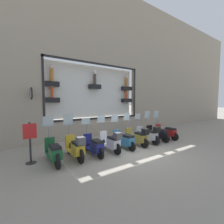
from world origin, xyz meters
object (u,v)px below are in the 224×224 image
Objects in this scene: scooter_red_0 at (166,132)px; scooter_white_5 at (111,141)px; scooter_teal_4 at (124,140)px; scooter_green_8 at (53,152)px; scooter_yellow_7 at (76,147)px; shop_sign_post at (30,142)px; scooter_black_1 at (158,133)px; scooter_navy_6 at (94,145)px; scooter_olive_3 at (137,137)px; scooter_silver_2 at (149,135)px.

scooter_red_0 is 1.00× the size of scooter_white_5.
scooter_green_8 is at bearing 89.82° from scooter_teal_4.
scooter_yellow_7 is 1.65m from shop_sign_post.
scooter_black_1 reaches higher than scooter_white_5.
scooter_teal_4 is at bearing -89.90° from scooter_navy_6.
scooter_red_0 is at bearing -89.92° from scooter_navy_6.
scooter_green_8 reaches higher than scooter_red_0.
scooter_navy_6 is 2.44m from shop_sign_post.
scooter_white_5 is (-0.00, 1.66, -0.00)m from scooter_olive_3.
scooter_red_0 is 6.64m from scooter_green_8.
scooter_red_0 is 1.00× the size of scooter_black_1.
scooter_green_8 reaches higher than scooter_black_1.
scooter_silver_2 is 1.01× the size of scooter_teal_4.
scooter_teal_4 is at bearing -85.86° from scooter_white_5.
scooter_olive_3 is at bearing -91.30° from scooter_navy_6.
scooter_olive_3 is at bearing -89.98° from scooter_white_5.
scooter_teal_4 is 4.07m from shop_sign_post.
scooter_teal_4 is (-0.01, 2.49, -0.02)m from scooter_black_1.
scooter_teal_4 is 0.99× the size of scooter_yellow_7.
scooter_black_1 is 0.99× the size of scooter_green_8.
scooter_yellow_7 reaches higher than scooter_white_5.
scooter_green_8 is (0.07, 4.98, -0.02)m from scooter_silver_2.
scooter_olive_3 is at bearing 90.07° from scooter_silver_2.
scooter_yellow_7 is (0.01, 4.15, 0.02)m from scooter_silver_2.
scooter_white_5 is at bearing 90.02° from scooter_olive_3.
scooter_navy_6 is at bearing -101.97° from shop_sign_post.
scooter_white_5 is at bearing -93.94° from scooter_navy_6.
scooter_navy_6 is (-0.00, 1.66, -0.00)m from scooter_teal_4.
shop_sign_post is at bearing 78.03° from scooter_navy_6.
scooter_red_0 is 7.36m from shop_sign_post.
scooter_green_8 is at bearing -124.88° from shop_sign_post.
scooter_navy_6 is at bearing 89.04° from scooter_silver_2.
scooter_black_1 is 1.00× the size of scooter_white_5.
scooter_red_0 is at bearing -87.84° from scooter_silver_2.
scooter_black_1 reaches higher than shop_sign_post.
scooter_silver_2 is 5.71m from shop_sign_post.
scooter_olive_3 is 0.99× the size of scooter_yellow_7.
scooter_black_1 is 4.15m from scooter_navy_6.
scooter_red_0 is 1.00× the size of scooter_olive_3.
scooter_red_0 is 4.15m from scooter_white_5.
shop_sign_post is at bearing 70.42° from scooter_yellow_7.
scooter_teal_4 is at bearing -88.93° from scooter_yellow_7.
scooter_white_5 is 0.99× the size of scooter_green_8.
scooter_olive_3 reaches higher than shop_sign_post.
scooter_black_1 is at bearing -85.58° from scooter_silver_2.
scooter_silver_2 is at bearing -90.96° from scooter_navy_6.
scooter_olive_3 is 3.32m from scooter_yellow_7.
scooter_teal_4 is 1.66m from scooter_navy_6.
scooter_green_8 is (0.06, 0.83, -0.04)m from scooter_yellow_7.
scooter_silver_2 is 1.00× the size of scooter_white_5.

